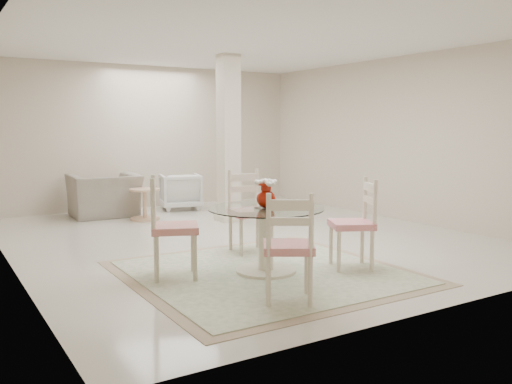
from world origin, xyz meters
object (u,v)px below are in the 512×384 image
dining_chair_west (167,220)px  dining_chair_south (289,239)px  column (229,139)px  red_vase (266,193)px  side_table (145,205)px  dining_chair_east (358,217)px  dining_table (266,240)px  dining_chair_north (247,205)px  recliner_taupe (104,195)px  armchair_white (181,191)px

dining_chair_west → dining_chair_south: size_ratio=1.06×
column → dining_chair_south: bearing=-111.7°
red_vase → side_table: size_ratio=0.58×
dining_chair_east → dining_chair_south: (-1.32, -0.59, -0.00)m
dining_table → dining_chair_north: bearing=70.4°
recliner_taupe → red_vase: bearing=96.8°
dining_table → dining_chair_north: (0.34, 0.96, 0.23)m
column → dining_chair_north: size_ratio=2.41×
red_vase → dining_chair_east: size_ratio=0.28×
armchair_white → side_table: bearing=53.1°
dining_chair_east → side_table: size_ratio=2.09×
recliner_taupe → dining_chair_south: bearing=92.1°
armchair_white → side_table: size_ratio=1.41×
side_table → recliner_taupe: bearing=124.0°
dining_chair_east → dining_chair_south: size_ratio=1.00×
dining_table → recliner_taupe: bearing=95.1°
recliner_taupe → dining_chair_west: bearing=84.2°
red_vase → armchair_white: red_vase is taller
column → red_vase: size_ratio=8.81×
column → dining_chair_west: size_ratio=2.33×
dining_table → recliner_taupe: (-0.41, 4.56, 0.01)m
column → dining_chair_south: column is taller
dining_chair_east → armchair_white: bearing=-155.2°
dining_chair_north → dining_chair_south: dining_chair_north is taller
red_vase → recliner_taupe: bearing=95.1°
dining_table → dining_chair_west: (-0.96, 0.36, 0.25)m
dining_chair_east → dining_chair_west: 2.05m
dining_chair_south → recliner_taupe: 5.51m
dining_chair_east → column: bearing=-158.6°
dining_chair_east → side_table: bearing=-142.2°
dining_chair_south → dining_table: bearing=-79.5°
dining_chair_south → recliner_taupe: dining_chair_south is taller
dining_chair_east → recliner_taupe: (-1.36, 4.92, -0.21)m
red_vase → dining_chair_west: bearing=159.4°
dining_chair_west → armchair_white: (2.02, 4.29, -0.27)m
dining_chair_west → column: bearing=-17.1°
red_vase → dining_chair_east: dining_chair_east is taller
dining_chair_north → side_table: (-0.28, 2.90, -0.35)m
dining_chair_east → dining_chair_north: (-0.61, 1.33, 0.01)m
red_vase → dining_table: bearing=146.3°
column → dining_chair_west: (-2.19, -2.70, -0.74)m
dining_table → red_vase: size_ratio=3.97×
dining_table → red_vase: red_vase is taller
dining_chair_north → side_table: bearing=104.2°
red_vase → dining_chair_north: dining_chair_north is taller
red_vase → dining_chair_south: size_ratio=0.28×
armchair_white → side_table: armchair_white is taller
dining_chair_west → armchair_white: size_ratio=1.57×
dining_table → dining_chair_west: bearing=159.4°
side_table → armchair_white: bearing=38.7°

